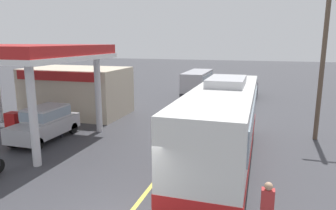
{
  "coord_description": "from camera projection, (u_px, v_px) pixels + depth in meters",
  "views": [
    {
      "loc": [
        3.71,
        -6.98,
        5.31
      ],
      "look_at": [
        -1.5,
        10.0,
        1.6
      ],
      "focal_mm": 32.96,
      "sensor_mm": 36.0,
      "label": 1
    }
  ],
  "objects": [
    {
      "name": "car_trailing_behind_bus",
      "position": [
        249.0,
        86.0,
        29.72
      ],
      "size": [
        1.7,
        4.2,
        1.82
      ],
      "color": "black",
      "rests_on": "ground"
    },
    {
      "name": "utility_pole_roadside",
      "position": [
        323.0,
        57.0,
        16.05
      ],
      "size": [
        1.8,
        0.24,
        8.61
      ],
      "color": "brown",
      "rests_on": "ground"
    },
    {
      "name": "pedestrian_near_pump",
      "position": [
        59.0,
        121.0,
        17.25
      ],
      "size": [
        0.55,
        0.22,
        1.66
      ],
      "color": "#33333F",
      "rests_on": "ground"
    },
    {
      "name": "coach_bus_main",
      "position": [
        222.0,
        125.0,
        13.35
      ],
      "size": [
        2.6,
        11.04,
        3.69
      ],
      "color": "white",
      "rests_on": "ground"
    },
    {
      "name": "car_at_pump",
      "position": [
        45.0,
        122.0,
        16.71
      ],
      "size": [
        1.7,
        4.2,
        1.82
      ],
      "color": "#B2B2B7",
      "rests_on": "ground"
    },
    {
      "name": "lane_divider_stripe",
      "position": [
        207.0,
        114.0,
        22.72
      ],
      "size": [
        0.16,
        50.0,
        0.01
      ],
      "primitive_type": "cube",
      "color": "#D8CC4C",
      "rests_on": "ground"
    },
    {
      "name": "minibus_opposing_lane",
      "position": [
        197.0,
        81.0,
        29.6
      ],
      "size": [
        2.04,
        6.13,
        2.44
      ],
      "color": "#A5A5AD",
      "rests_on": "ground"
    },
    {
      "name": "gas_station_roadside",
      "position": [
        59.0,
        82.0,
        20.37
      ],
      "size": [
        9.1,
        11.95,
        5.1
      ],
      "color": "#B21E1E",
      "rests_on": "ground"
    },
    {
      "name": "ground",
      "position": [
        217.0,
        102.0,
        27.4
      ],
      "size": [
        120.0,
        120.0,
        0.0
      ],
      "primitive_type": "plane",
      "color": "#38383D"
    }
  ]
}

